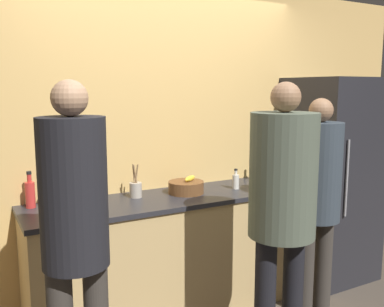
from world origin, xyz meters
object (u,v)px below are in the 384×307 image
object	(u,v)px
person_center	(282,197)
person_left	(75,227)
person_right	(317,195)
cup_black	(46,199)
fruit_bowl	(186,187)
bottle_red	(30,193)
utensil_crock	(136,189)
bottle_clear	(236,181)
refrigerator	(330,178)
bottle_green	(260,170)

from	to	relation	value
person_center	person_left	bearing A→B (deg)	172.46
person_center	person_right	size ratio (longest dim) A/B	1.06
person_center	person_right	distance (m)	0.61
cup_black	fruit_bowl	bearing A→B (deg)	-9.78
person_left	fruit_bowl	xyz separation A→B (m)	(1.05, 0.79, -0.08)
bottle_red	utensil_crock	bearing A→B (deg)	-6.38
person_right	bottle_red	bearing A→B (deg)	155.17
utensil_crock	bottle_clear	world-z (taller)	utensil_crock
person_left	cup_black	size ratio (longest dim) A/B	20.34
cup_black	utensil_crock	bearing A→B (deg)	-9.46
person_center	bottle_red	distance (m)	1.69
refrigerator	person_right	xyz separation A→B (m)	(-0.76, -0.60, 0.07)
utensil_crock	bottle_clear	bearing A→B (deg)	-9.39
person_left	bottle_green	xyz separation A→B (m)	(1.83, 0.88, -0.03)
fruit_bowl	bottle_clear	bearing A→B (deg)	-8.57
person_left	bottle_red	world-z (taller)	person_left
person_center	bottle_green	distance (m)	1.21
bottle_green	person_left	bearing A→B (deg)	-154.48
refrigerator	cup_black	size ratio (longest dim) A/B	20.91
refrigerator	bottle_green	bearing A→B (deg)	164.67
bottle_red	bottle_clear	world-z (taller)	bottle_red
person_center	utensil_crock	xyz separation A→B (m)	(-0.54, 1.02, -0.10)
person_right	utensil_crock	xyz separation A→B (m)	(-1.09, 0.76, 0.01)
refrigerator	cup_black	bearing A→B (deg)	173.74
bottle_red	refrigerator	bearing A→B (deg)	-5.51
refrigerator	bottle_red	bearing A→B (deg)	174.49
bottle_green	bottle_clear	xyz separation A→B (m)	(-0.36, -0.15, -0.03)
utensil_crock	fruit_bowl	bearing A→B (deg)	-10.28
refrigerator	bottle_clear	world-z (taller)	refrigerator
person_right	bottle_clear	xyz separation A→B (m)	(-0.27, 0.63, 0.01)
refrigerator	cup_black	xyz separation A→B (m)	(-2.48, 0.27, 0.06)
person_center	person_right	bearing A→B (deg)	25.00
fruit_bowl	utensil_crock	world-z (taller)	utensil_crock
person_left	fruit_bowl	distance (m)	1.31
fruit_bowl	cup_black	bearing A→B (deg)	170.22
person_left	person_center	world-z (taller)	person_left
person_left	utensil_crock	xyz separation A→B (m)	(0.66, 0.86, -0.06)
person_center	fruit_bowl	world-z (taller)	person_center
person_center	bottle_red	size ratio (longest dim) A/B	7.02
refrigerator	person_left	size ratio (longest dim) A/B	1.03
refrigerator	bottle_green	xyz separation A→B (m)	(-0.67, 0.18, 0.11)
person_left	person_right	xyz separation A→B (m)	(1.75, 0.10, -0.08)
bottle_clear	bottle_red	bearing A→B (deg)	172.03
person_center	cup_black	distance (m)	1.63
person_right	bottle_clear	bearing A→B (deg)	113.65
person_left	fruit_bowl	size ratio (longest dim) A/B	6.48
bottle_green	bottle_clear	bearing A→B (deg)	-157.12
bottle_clear	refrigerator	bearing A→B (deg)	-1.78
person_left	person_right	world-z (taller)	person_left
bottle_red	bottle_green	bearing A→B (deg)	-1.95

